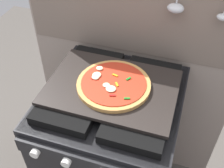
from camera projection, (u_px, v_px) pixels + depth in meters
kitchen_backsplash at (132, 63)px, 1.49m from camera, size 1.10×0.09×1.55m
stove at (112, 150)px, 1.48m from camera, size 0.60×0.64×0.90m
baking_tray at (112, 87)px, 1.17m from camera, size 0.54×0.38×0.02m
pizza_left at (114, 84)px, 1.16m from camera, size 0.31×0.31×0.03m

